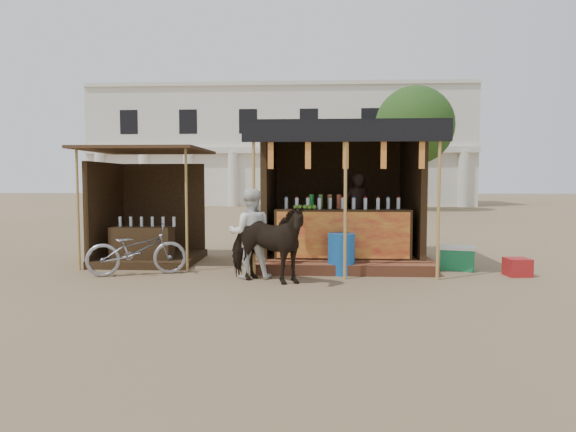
% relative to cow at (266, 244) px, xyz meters
% --- Properties ---
extents(ground, '(120.00, 120.00, 0.00)m').
position_rel_cow_xyz_m(ground, '(0.34, -1.14, -0.66)').
color(ground, '#846B4C').
rests_on(ground, ground).
extents(main_stall, '(3.60, 3.61, 2.78)m').
position_rel_cow_xyz_m(main_stall, '(1.36, 2.22, 0.36)').
color(main_stall, brown).
rests_on(main_stall, ground).
extents(secondary_stall, '(2.40, 2.40, 2.38)m').
position_rel_cow_xyz_m(secondary_stall, '(-2.82, 2.10, 0.19)').
color(secondary_stall, '#382714').
rests_on(secondary_stall, ground).
extents(cow, '(1.72, 1.31, 1.32)m').
position_rel_cow_xyz_m(cow, '(0.00, 0.00, 0.00)').
color(cow, black).
rests_on(cow, ground).
extents(motorbike, '(1.87, 1.17, 0.93)m').
position_rel_cow_xyz_m(motorbike, '(-2.42, 0.58, -0.20)').
color(motorbike, gray).
rests_on(motorbike, ground).
extents(bystander, '(0.82, 0.67, 1.58)m').
position_rel_cow_xyz_m(bystander, '(-0.32, 0.40, 0.13)').
color(bystander, white).
rests_on(bystander, ground).
extents(blue_barrel, '(0.65, 0.65, 0.76)m').
position_rel_cow_xyz_m(blue_barrel, '(1.30, 0.86, -0.28)').
color(blue_barrel, '#1555A2').
rests_on(blue_barrel, ground).
extents(red_crate, '(0.44, 0.43, 0.32)m').
position_rel_cow_xyz_m(red_crate, '(4.48, 0.86, -0.50)').
color(red_crate, maroon).
rests_on(red_crate, ground).
extents(cooler, '(0.73, 0.59, 0.46)m').
position_rel_cow_xyz_m(cooler, '(3.56, 1.46, -0.43)').
color(cooler, '#1A7542').
rests_on(cooler, ground).
extents(background_building, '(26.00, 7.45, 8.18)m').
position_rel_cow_xyz_m(background_building, '(-1.66, 28.81, 3.32)').
color(background_building, silver).
rests_on(background_building, ground).
extents(tree, '(4.50, 4.40, 7.00)m').
position_rel_cow_xyz_m(tree, '(6.15, 21.00, 3.97)').
color(tree, '#382314').
rests_on(tree, ground).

